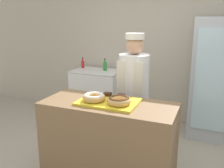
% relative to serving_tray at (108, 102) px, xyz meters
% --- Properties ---
extents(wall_back, '(8.00, 0.06, 2.70)m').
position_rel_serving_tray_xyz_m(wall_back, '(0.00, 2.13, 0.36)').
color(wall_back, '#BCB29E').
rests_on(wall_back, ground_plane).
extents(display_counter, '(1.41, 0.61, 0.98)m').
position_rel_serving_tray_xyz_m(display_counter, '(0.00, 0.00, -0.50)').
color(display_counter, brown).
rests_on(display_counter, ground_plane).
extents(serving_tray, '(0.62, 0.43, 0.02)m').
position_rel_serving_tray_xyz_m(serving_tray, '(0.00, 0.00, 0.00)').
color(serving_tray, yellow).
rests_on(serving_tray, display_counter).
extents(donut_light_glaze, '(0.24, 0.24, 0.07)m').
position_rel_serving_tray_xyz_m(donut_light_glaze, '(-0.14, -0.06, 0.05)').
color(donut_light_glaze, tan).
rests_on(donut_light_glaze, serving_tray).
extents(donut_chocolate_glaze, '(0.24, 0.24, 0.07)m').
position_rel_serving_tray_xyz_m(donut_chocolate_glaze, '(0.14, -0.06, 0.05)').
color(donut_chocolate_glaze, tan).
rests_on(donut_chocolate_glaze, serving_tray).
extents(brownie_back_left, '(0.08, 0.08, 0.03)m').
position_rel_serving_tray_xyz_m(brownie_back_left, '(-0.08, 0.16, 0.03)').
color(brownie_back_left, black).
rests_on(brownie_back_left, serving_tray).
extents(brownie_back_right, '(0.08, 0.08, 0.03)m').
position_rel_serving_tray_xyz_m(brownie_back_right, '(0.08, 0.16, 0.03)').
color(brownie_back_right, black).
rests_on(brownie_back_right, serving_tray).
extents(baker_person, '(0.38, 0.38, 1.66)m').
position_rel_serving_tray_xyz_m(baker_person, '(0.07, 0.65, -0.12)').
color(baker_person, '#4C4C51').
rests_on(baker_person, ground_plane).
extents(beverage_fridge, '(0.69, 0.64, 1.85)m').
position_rel_serving_tray_xyz_m(beverage_fridge, '(1.02, 1.75, -0.06)').
color(beverage_fridge, '#ADB2B7').
rests_on(beverage_fridge, ground_plane).
extents(chest_freezer, '(0.87, 0.59, 0.90)m').
position_rel_serving_tray_xyz_m(chest_freezer, '(-0.98, 1.76, -0.53)').
color(chest_freezer, white).
rests_on(chest_freezer, ground_plane).
extents(bottle_green, '(0.07, 0.07, 0.22)m').
position_rel_serving_tray_xyz_m(bottle_green, '(-0.84, 1.81, 0.00)').
color(bottle_green, '#2D8C38').
rests_on(bottle_green, chest_freezer).
extents(bottle_red, '(0.06, 0.06, 0.20)m').
position_rel_serving_tray_xyz_m(bottle_red, '(-1.34, 1.88, -0.01)').
color(bottle_red, red).
rests_on(bottle_red, chest_freezer).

